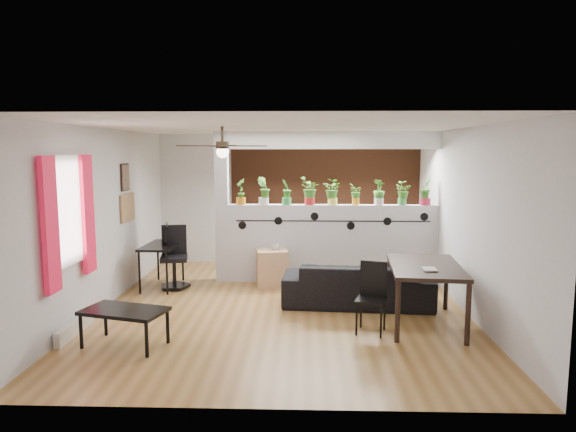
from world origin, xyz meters
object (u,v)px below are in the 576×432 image
(potted_plant_1, at_px, (264,190))
(dining_table, at_px, (425,271))
(computer_desk, at_px, (162,248))
(potted_plant_4, at_px, (333,191))
(potted_plant_0, at_px, (241,191))
(sofa, at_px, (357,284))
(folding_chair, at_px, (372,291))
(potted_plant_5, at_px, (356,194))
(potted_plant_3, at_px, (310,190))
(ceiling_fan, at_px, (222,148))
(potted_plant_6, at_px, (379,191))
(cube_shelf, at_px, (272,268))
(cup, at_px, (275,247))
(office_chair, at_px, (174,261))
(potted_plant_2, at_px, (287,191))
(potted_plant_7, at_px, (402,192))
(coffee_table, at_px, (124,313))
(potted_plant_8, at_px, (426,190))

(potted_plant_1, height_order, dining_table, potted_plant_1)
(computer_desk, bearing_deg, potted_plant_4, 8.97)
(potted_plant_0, xyz_separation_m, sofa, (1.89, -1.35, -1.28))
(folding_chair, bearing_deg, potted_plant_5, 89.61)
(folding_chair, bearing_deg, potted_plant_1, 122.47)
(potted_plant_3, height_order, potted_plant_5, potted_plant_3)
(ceiling_fan, bearing_deg, computer_desk, 133.11)
(potted_plant_1, distance_m, computer_desk, 1.98)
(potted_plant_4, height_order, potted_plant_5, potted_plant_4)
(dining_table, bearing_deg, potted_plant_6, 97.88)
(potted_plant_5, height_order, cube_shelf, potted_plant_5)
(potted_plant_0, relative_size, potted_plant_3, 0.94)
(potted_plant_5, bearing_deg, ceiling_fan, -137.94)
(folding_chair, bearing_deg, cup, 122.62)
(potted_plant_3, bearing_deg, folding_chair, -72.53)
(potted_plant_4, distance_m, office_chair, 2.92)
(potted_plant_2, distance_m, folding_chair, 2.92)
(potted_plant_0, distance_m, sofa, 2.65)
(potted_plant_4, distance_m, dining_table, 2.60)
(potted_plant_5, distance_m, potted_plant_7, 0.79)
(potted_plant_0, xyz_separation_m, potted_plant_1, (0.39, -0.00, 0.01))
(potted_plant_6, height_order, dining_table, potted_plant_6)
(cup, distance_m, office_chair, 1.69)
(cup, xyz_separation_m, office_chair, (-1.67, -0.15, -0.22))
(potted_plant_4, bearing_deg, ceiling_fan, -131.63)
(potted_plant_2, distance_m, office_chair, 2.23)
(potted_plant_0, bearing_deg, computer_desk, -160.58)
(cup, distance_m, dining_table, 2.78)
(ceiling_fan, bearing_deg, coffee_table, -127.84)
(potted_plant_2, distance_m, potted_plant_8, 2.37)
(potted_plant_2, bearing_deg, dining_table, -49.35)
(sofa, distance_m, office_chair, 3.08)
(coffee_table, bearing_deg, potted_plant_3, 54.48)
(ceiling_fan, bearing_deg, potted_plant_5, 42.06)
(potted_plant_0, distance_m, dining_table, 3.57)
(potted_plant_5, distance_m, office_chair, 3.27)
(office_chair, xyz_separation_m, dining_table, (3.74, -1.70, 0.27))
(potted_plant_0, height_order, potted_plant_2, potted_plant_0)
(potted_plant_3, bearing_deg, potted_plant_5, -0.00)
(potted_plant_6, height_order, cube_shelf, potted_plant_6)
(potted_plant_3, bearing_deg, ceiling_fan, -123.80)
(potted_plant_1, xyz_separation_m, coffee_table, (-1.40, -3.06, -1.21))
(sofa, relative_size, computer_desk, 2.04)
(potted_plant_1, bearing_deg, cube_shelf, -65.04)
(sofa, bearing_deg, potted_plant_5, -89.70)
(potted_plant_2, bearing_deg, potted_plant_8, 0.00)
(potted_plant_0, bearing_deg, office_chair, -155.31)
(cube_shelf, distance_m, office_chair, 1.63)
(potted_plant_3, relative_size, cube_shelf, 0.77)
(potted_plant_0, distance_m, potted_plant_7, 2.77)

